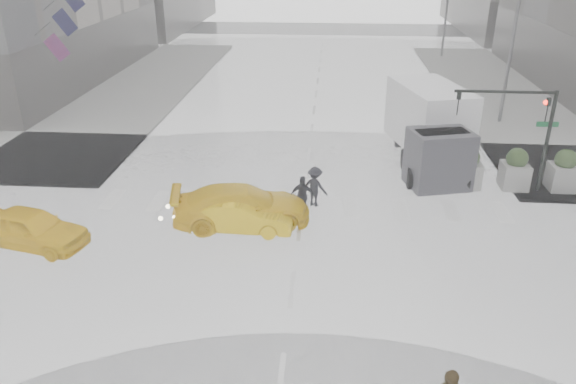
# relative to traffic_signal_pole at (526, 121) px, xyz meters

# --- Properties ---
(ground) EXTENTS (120.00, 120.00, 0.00)m
(ground) POSITION_rel_traffic_signal_pole_xyz_m (-9.01, -8.01, -3.22)
(ground) COLOR black
(ground) RESTS_ON ground
(road_markings) EXTENTS (18.00, 48.00, 0.01)m
(road_markings) POSITION_rel_traffic_signal_pole_xyz_m (-9.01, -8.01, -3.21)
(road_markings) COLOR silver
(road_markings) RESTS_ON ground
(traffic_signal_pole) EXTENTS (4.45, 0.42, 4.50)m
(traffic_signal_pole) POSITION_rel_traffic_signal_pole_xyz_m (0.00, 0.00, 0.00)
(traffic_signal_pole) COLOR black
(traffic_signal_pole) RESTS_ON ground
(street_lamp_near) EXTENTS (2.15, 0.22, 9.00)m
(street_lamp_near) POSITION_rel_traffic_signal_pole_xyz_m (1.86, 9.99, 1.73)
(street_lamp_near) COLOR #59595B
(street_lamp_near) RESTS_ON ground
(street_lamp_far) EXTENTS (2.15, 0.22, 9.00)m
(street_lamp_far) POSITION_rel_traffic_signal_pole_xyz_m (1.86, 29.99, 1.73)
(street_lamp_far) COLOR #59595B
(street_lamp_far) RESTS_ON ground
(planter_west) EXTENTS (1.10, 1.10, 1.80)m
(planter_west) POSITION_rel_traffic_signal_pole_xyz_m (-2.01, 0.19, -2.23)
(planter_west) COLOR slate
(planter_west) RESTS_ON ground
(planter_mid) EXTENTS (1.10, 1.10, 1.80)m
(planter_mid) POSITION_rel_traffic_signal_pole_xyz_m (-0.01, 0.19, -2.23)
(planter_mid) COLOR slate
(planter_mid) RESTS_ON ground
(planter_east) EXTENTS (1.10, 1.10, 1.80)m
(planter_east) POSITION_rel_traffic_signal_pole_xyz_m (1.99, 0.19, -2.23)
(planter_east) COLOR slate
(planter_east) RESTS_ON ground
(flag_cluster) EXTENTS (2.87, 3.06, 4.69)m
(flag_cluster) POSITION_rel_traffic_signal_pole_xyz_m (-24.09, 10.49, 2.42)
(flag_cluster) COLOR #59595B
(flag_cluster) RESTS_ON ground
(pedestrian_far_a) EXTENTS (1.01, 0.67, 1.64)m
(pedestrian_far_a) POSITION_rel_traffic_signal_pole_xyz_m (-8.96, -2.82, -2.40)
(pedestrian_far_a) COLOR black
(pedestrian_far_a) RESTS_ON ground
(pedestrian_far_b) EXTENTS (1.24, 1.01, 1.69)m
(pedestrian_far_b) POSITION_rel_traffic_signal_pole_xyz_m (-8.51, -1.95, -2.37)
(pedestrian_far_b) COLOR black
(pedestrian_far_b) RESTS_ON ground
(taxi_front) EXTENTS (4.37, 2.56, 1.40)m
(taxi_front) POSITION_rel_traffic_signal_pole_xyz_m (-18.37, -6.01, -2.52)
(taxi_front) COLOR yellow
(taxi_front) RESTS_ON ground
(taxi_mid) EXTENTS (3.89, 1.48, 1.27)m
(taxi_mid) POSITION_rel_traffic_signal_pole_xyz_m (-11.15, -4.30, -2.58)
(taxi_mid) COLOR yellow
(taxi_mid) RESTS_ON ground
(taxi_rear) EXTENTS (4.92, 2.98, 1.51)m
(taxi_rear) POSITION_rel_traffic_signal_pole_xyz_m (-11.24, -3.75, -2.46)
(taxi_rear) COLOR yellow
(taxi_rear) RESTS_ON ground
(box_truck) EXTENTS (2.60, 6.94, 3.69)m
(box_truck) POSITION_rel_traffic_signal_pole_xyz_m (-3.25, 2.77, -1.25)
(box_truck) COLOR silver
(box_truck) RESTS_ON ground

